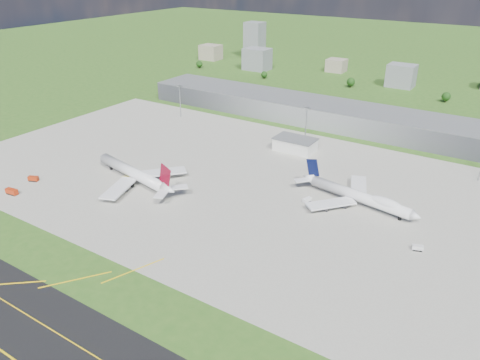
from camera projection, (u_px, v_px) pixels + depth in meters
The scene contains 22 objects.
ground at pixel (313, 127), 354.13m from camera, with size 1400.00×1400.00×0.00m, color #2E591B.
apron at pixel (247, 183), 265.81m from camera, with size 360.00×190.00×0.08m, color gray.
terminal at pixel (322, 113), 362.28m from camera, with size 300.00×42.00×15.00m, color gray.
ops_building at pixel (295, 145), 309.60m from camera, with size 26.00×16.00×8.00m, color silver.
mast_west at pixel (180, 95), 369.13m from camera, with size 3.50×2.00×25.90m.
mast_center at pixel (306, 119), 315.09m from camera, with size 3.50×2.00×25.90m.
airliner_red_twin at pixel (135, 174), 264.05m from camera, with size 72.42×55.69×20.00m.
airliner_blue_quad at pixel (359, 197), 240.13m from camera, with size 67.93×52.69×17.81m.
fire_truck at pixel (12, 192), 252.38m from camera, with size 7.39×3.55×3.19m.
crash_tender at pixel (33, 179), 267.44m from camera, with size 6.20×4.59×3.01m.
tug_yellow at pixel (125, 179), 269.00m from camera, with size 4.50×3.47×1.94m.
van_white_near at pixel (307, 200), 244.40m from camera, with size 3.55×5.19×2.44m.
van_white_far at pixel (418, 248), 204.03m from camera, with size 5.23×3.69×2.46m.
bldg_far_w at pixel (211, 52), 587.22m from camera, with size 24.00×20.00×18.00m, color gray.
bldg_w at pixel (257, 59), 531.47m from camera, with size 28.00×22.00×24.00m, color slate.
bldg_cw at pixel (336, 65), 524.63m from camera, with size 20.00×18.00×14.00m, color gray.
bldg_c at pixel (401, 76), 460.87m from camera, with size 26.00×20.00×22.00m, color slate.
bldg_tall_w at pixel (255, 40), 592.31m from camera, with size 22.00×20.00×44.00m, color slate.
tree_far_w at pixel (199, 64), 541.13m from camera, with size 7.20×7.20×8.80m.
tree_w at pixel (264, 74), 493.26m from camera, with size 6.75×6.75×8.25m.
tree_c at pixel (351, 82), 460.00m from camera, with size 8.10×8.10×9.90m.
tree_e at pixel (446, 96), 412.13m from camera, with size 7.65×7.65×9.35m.
Camera 1 is at (136.91, -162.99, 115.63)m, focal length 35.00 mm.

